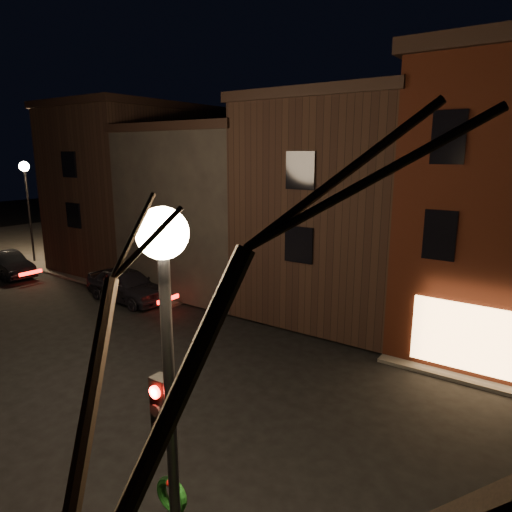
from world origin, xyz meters
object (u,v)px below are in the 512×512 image
at_px(street_lamp_near, 167,327).
at_px(traffic_signal, 169,461).
at_px(street_lamp_far, 26,184).
at_px(parked_car_b, 7,264).
at_px(parked_car_a, 127,285).

height_order(street_lamp_near, traffic_signal, street_lamp_near).
relative_size(street_lamp_far, parked_car_b, 1.47).
xyz_separation_m(street_lamp_near, parked_car_b, (-23.21, 9.44, -4.45)).
bearing_deg(street_lamp_near, traffic_signal, 140.63).
relative_size(street_lamp_near, parked_car_b, 1.47).
xyz_separation_m(street_lamp_near, street_lamp_far, (-25.20, 12.20, 0.00)).
relative_size(street_lamp_near, traffic_signal, 1.60).
xyz_separation_m(street_lamp_far, parked_car_a, (11.39, -1.70, -4.36)).
xyz_separation_m(parked_car_a, parked_car_b, (-9.40, -1.06, -0.09)).
bearing_deg(parked_car_a, traffic_signal, -123.47).
bearing_deg(street_lamp_far, traffic_signal, -25.45).
bearing_deg(traffic_signal, parked_car_a, 142.86).
distance_m(street_lamp_near, parked_car_a, 17.89).
height_order(street_lamp_near, parked_car_a, street_lamp_near).
bearing_deg(parked_car_b, street_lamp_far, 40.12).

